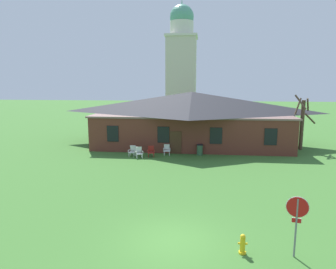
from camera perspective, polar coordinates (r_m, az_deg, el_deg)
ground_plane at (r=13.18m, az=0.80°, el=-19.54°), size 200.00×200.00×0.00m
brick_building at (r=32.37m, az=4.48°, el=3.23°), size 19.91×10.40×5.54m
dome_tower at (r=51.32m, az=2.55°, el=12.62°), size 5.18×5.18×19.82m
stop_sign at (r=12.38m, az=23.14°, el=-13.77°), size 0.79×0.22×2.37m
lawn_chair_by_porch at (r=27.09m, az=-6.71°, el=-3.06°), size 0.67×0.70×0.96m
lawn_chair_near_door at (r=26.50m, az=-5.49°, el=-3.32°), size 0.76×0.81×0.96m
lawn_chair_left_end at (r=26.83m, az=-3.22°, el=-3.13°), size 0.72×0.76×0.96m
lawn_chair_middle at (r=27.46m, az=-0.23°, el=-2.82°), size 0.69×0.72×0.96m
bare_tree_beside_building at (r=31.99m, az=24.01°, el=2.28°), size 2.12×2.09×5.36m
fire_hydrant at (r=12.56m, az=13.89°, el=-19.48°), size 0.36×0.28×0.79m
trash_bin at (r=27.50m, az=6.01°, el=-2.86°), size 0.56×0.56×0.98m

